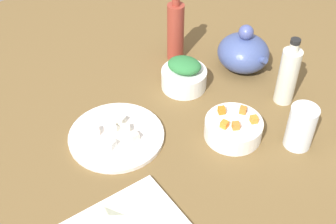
{
  "coord_description": "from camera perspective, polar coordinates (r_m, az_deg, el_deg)",
  "views": [
    {
      "loc": [
        72.11,
        -52.41,
        89.42
      ],
      "look_at": [
        0.0,
        0.0,
        8.0
      ],
      "focal_mm": 48.06,
      "sensor_mm": 36.0,
      "label": 1
    }
  ],
  "objects": [
    {
      "name": "tabletop",
      "position": [
        1.25,
        0.0,
        -2.2
      ],
      "size": [
        190.0,
        190.0,
        3.0
      ],
      "primitive_type": "cube",
      "color": "brown",
      "rests_on": "ground"
    },
    {
      "name": "bottle_0",
      "position": [
        1.44,
        0.96,
        10.26
      ],
      "size": [
        5.36,
        5.36,
        22.82
      ],
      "color": "maroon",
      "rests_on": "tabletop"
    },
    {
      "name": "bowl_carrots",
      "position": [
        1.21,
        8.28,
        -2.1
      ],
      "size": [
        15.39,
        15.39,
        5.16
      ],
      "primitive_type": "cylinder",
      "color": "white",
      "rests_on": "tabletop"
    },
    {
      "name": "teapot",
      "position": [
        1.43,
        9.55,
        7.49
      ],
      "size": [
        17.89,
        15.86,
        15.35
      ],
      "color": "#40518A",
      "rests_on": "tabletop"
    },
    {
      "name": "tofu_cube_5",
      "position": [
        1.21,
        -7.16,
        -2.12
      ],
      "size": [
        2.57,
        2.57,
        2.2
      ],
      "primitive_type": "cube",
      "rotation": [
        0.0,
        0.0,
        1.38
      ],
      "color": "#F2F1CD",
      "rests_on": "plate_tofu"
    },
    {
      "name": "tofu_cube_1",
      "position": [
        1.17,
        -7.29,
        -4.08
      ],
      "size": [
        2.89,
        2.89,
        2.2
      ],
      "primitive_type": "cube",
      "rotation": [
        0.0,
        0.0,
        0.41
      ],
      "color": "white",
      "rests_on": "plate_tofu"
    },
    {
      "name": "tofu_cube_4",
      "position": [
        1.2,
        -5.39,
        -2.11
      ],
      "size": [
        2.96,
        2.96,
        2.2
      ],
      "primitive_type": "cube",
      "rotation": [
        0.0,
        0.0,
        1.1
      ],
      "color": "white",
      "rests_on": "plate_tofu"
    },
    {
      "name": "drinking_glass_0",
      "position": [
        1.2,
        16.5,
        -1.84
      ],
      "size": [
        7.15,
        7.15,
        12.39
      ],
      "primitive_type": "cylinder",
      "color": "white",
      "rests_on": "tabletop"
    },
    {
      "name": "carrot_cube_0",
      "position": [
        1.17,
        7.17,
        -1.57
      ],
      "size": [
        2.27,
        2.27,
        1.8
      ],
      "primitive_type": "cube",
      "rotation": [
        0.0,
        0.0,
        1.88
      ],
      "color": "orange",
      "rests_on": "bowl_carrots"
    },
    {
      "name": "tofu_cube_2",
      "position": [
        1.23,
        -5.98,
        -1.02
      ],
      "size": [
        2.94,
        2.94,
        2.2
      ],
      "primitive_type": "cube",
      "rotation": [
        0.0,
        0.0,
        2.02
      ],
      "color": "silver",
      "rests_on": "plate_tofu"
    },
    {
      "name": "tofu_cube_0",
      "position": [
        1.21,
        -9.25,
        -2.4
      ],
      "size": [
        2.79,
        2.79,
        2.2
      ],
      "primitive_type": "cube",
      "rotation": [
        0.0,
        0.0,
        1.25
      ],
      "color": "white",
      "rests_on": "plate_tofu"
    },
    {
      "name": "carrot_cube_1",
      "position": [
        1.17,
        8.6,
        -1.73
      ],
      "size": [
        2.45,
        2.45,
        1.8
      ],
      "primitive_type": "cube",
      "rotation": [
        0.0,
        0.0,
        2.64
      ],
      "color": "orange",
      "rests_on": "bowl_carrots"
    },
    {
      "name": "carrot_cube_2",
      "position": [
        1.21,
        9.49,
        0.25
      ],
      "size": [
        2.51,
        2.51,
        1.8
      ],
      "primitive_type": "cube",
      "rotation": [
        0.0,
        0.0,
        2.19
      ],
      "color": "orange",
      "rests_on": "bowl_carrots"
    },
    {
      "name": "carrot_cube_3",
      "position": [
        1.19,
        10.85,
        -0.92
      ],
      "size": [
        2.36,
        2.36,
        1.8
      ],
      "primitive_type": "cube",
      "rotation": [
        0.0,
        0.0,
        1.17
      ],
      "color": "orange",
      "rests_on": "bowl_carrots"
    },
    {
      "name": "bottle_1",
      "position": [
        1.31,
        14.97,
        4.52
      ],
      "size": [
        5.51,
        5.51,
        20.98
      ],
      "color": "silver",
      "rests_on": "tabletop"
    },
    {
      "name": "plate_tofu",
      "position": [
        1.21,
        -6.56,
        -3.04
      ],
      "size": [
        25.63,
        25.63,
        1.2
      ],
      "primitive_type": "cylinder",
      "color": "white",
      "rests_on": "tabletop"
    },
    {
      "name": "chopped_greens_mound",
      "position": [
        1.32,
        2.09,
        5.95
      ],
      "size": [
        12.76,
        12.05,
        4.06
      ],
      "primitive_type": "ellipsoid",
      "rotation": [
        0.0,
        0.0,
        0.53
      ],
      "color": "#2C7239",
      "rests_on": "bowl_greens"
    },
    {
      "name": "carrot_cube_4",
      "position": [
        1.2,
        6.82,
        0.21
      ],
      "size": [
        2.39,
        2.39,
        1.8
      ],
      "primitive_type": "cube",
      "rotation": [
        0.0,
        0.0,
        1.14
      ],
      "color": "orange",
      "rests_on": "bowl_carrots"
    },
    {
      "name": "bowl_greens",
      "position": [
        1.35,
        2.03,
        4.25
      ],
      "size": [
        13.59,
        13.59,
        5.91
      ],
      "primitive_type": "cylinder",
      "color": "white",
      "rests_on": "tabletop"
    },
    {
      "name": "dumpling_2",
      "position": [
        1.03,
        -7.52,
        -13.17
      ],
      "size": [
        7.09,
        6.94,
        2.16
      ],
      "primitive_type": "pyramid",
      "rotation": [
        0.0,
        0.0,
        2.9
      ],
      "color": "beige",
      "rests_on": "cutting_board"
    },
    {
      "name": "tofu_cube_3",
      "position": [
        1.18,
        -4.27,
        -3.22
      ],
      "size": [
        2.31,
        2.31,
        2.2
      ],
      "primitive_type": "cube",
      "rotation": [
        0.0,
        0.0,
        0.05
      ],
      "color": "#F3DEC9",
      "rests_on": "plate_tofu"
    }
  ]
}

